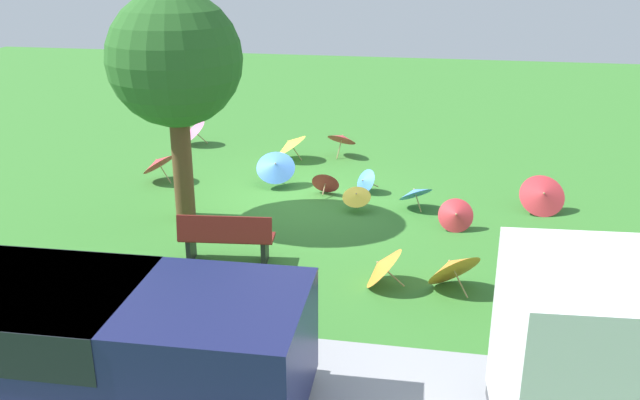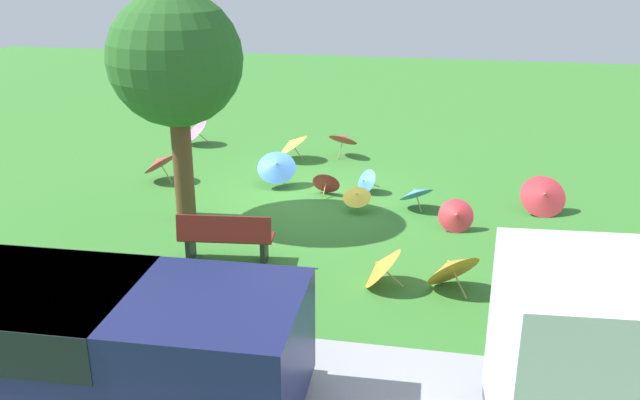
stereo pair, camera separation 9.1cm
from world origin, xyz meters
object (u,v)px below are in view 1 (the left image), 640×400
parasol_red_0 (342,138)px  parasol_pink_0 (192,130)px  parasol_yellow_0 (356,195)px  parasol_red_3 (158,162)px  parasol_blue_0 (276,166)px  parasol_red_1 (326,182)px  parasol_orange_1 (452,266)px  parasol_yellow_1 (290,143)px  parasol_red_4 (543,195)px  van_dark (92,338)px  parasol_blue_2 (364,181)px  park_bench (226,238)px  parasol_orange_0 (381,265)px  parasol_blue_1 (415,192)px  shade_tree (175,61)px  parasol_red_2 (456,215)px

parasol_red_0 → parasol_pink_0: bearing=-4.5°
parasol_yellow_0 → parasol_red_3: 4.82m
parasol_blue_0 → parasol_red_1: size_ratio=1.62×
parasol_orange_1 → parasol_red_3: size_ratio=1.13×
parasol_yellow_1 → parasol_red_3: (2.59, 2.16, 0.03)m
parasol_orange_1 → parasol_red_4: 4.06m
parasol_red_1 → parasol_pink_0: size_ratio=0.62×
parasol_red_0 → parasol_red_3: size_ratio=0.91×
van_dark → parasol_orange_1: 5.54m
parasol_yellow_1 → parasol_blue_2: size_ratio=1.37×
parasol_red_0 → parasol_red_1: 2.87m
van_dark → parasol_yellow_1: 9.99m
park_bench → parasol_blue_0: (0.11, -3.94, 0.04)m
parasol_blue_0 → parasol_orange_1: (-3.87, 4.21, -0.11)m
parasol_orange_0 → parasol_red_3: bearing=-37.4°
parasol_blue_1 → parasol_blue_2: 1.39m
shade_tree → parasol_red_3: bearing=-54.5°
parasol_orange_0 → parasol_red_3: size_ratio=0.85×
van_dark → parasol_pink_0: 11.23m
parasol_yellow_0 → parasol_red_2: (-1.98, 0.66, -0.02)m
parasol_blue_0 → park_bench: bearing=91.6°
parasol_red_2 → parasol_blue_2: parasol_red_2 is taller
van_dark → parasol_red_4: van_dark is taller
parasol_red_4 → parasol_blue_2: bearing=-8.8°
shade_tree → parasol_red_4: size_ratio=4.39×
parasol_blue_1 → parasol_red_4: size_ratio=0.96×
park_bench → parasol_orange_1: bearing=175.9°
van_dark → parasol_red_3: bearing=-72.0°
parasol_red_2 → parasol_red_3: parasol_red_3 is taller
parasol_orange_0 → parasol_blue_1: parasol_orange_0 is taller
parasol_orange_0 → parasol_pink_0: parasol_pink_0 is taller
park_bench → parasol_red_0: 6.63m
van_dark → parasol_orange_1: van_dark is taller
parasol_yellow_1 → parasol_orange_1: parasol_orange_1 is taller
park_bench → parasol_blue_2: size_ratio=2.51×
parasol_orange_1 → parasol_red_1: 4.80m
parasol_yellow_1 → parasol_red_4: parasol_red_4 is taller
shade_tree → parasol_red_0: 5.86m
park_bench → parasol_blue_2: bearing=-115.5°
parasol_orange_1 → parasol_red_4: (-1.80, -3.64, -0.00)m
van_dark → parasol_yellow_1: van_dark is taller
park_bench → parasol_orange_1: size_ratio=1.43×
parasol_orange_1 → parasol_blue_2: parasol_orange_1 is taller
parasol_blue_2 → parasol_red_4: parasol_red_4 is taller
parasol_blue_0 → parasol_pink_0: 4.22m
parasol_red_3 → parasol_pink_0: (0.30, -3.04, -0.04)m
parasol_red_1 → parasol_orange_0: bearing=111.4°
parasol_red_1 → parasol_red_4: 4.51m
van_dark → shade_tree: size_ratio=1.06×
van_dark → parasol_blue_2: van_dark is taller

